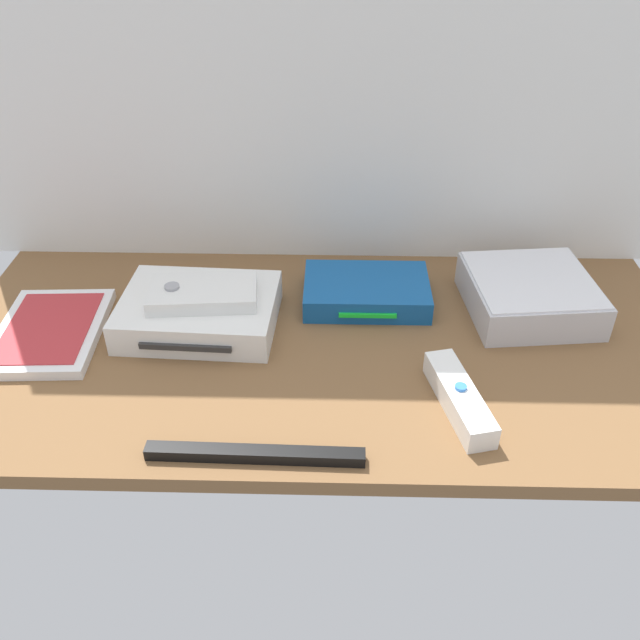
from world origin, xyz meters
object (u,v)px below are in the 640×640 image
remote_classic_pad (203,293)px  game_case (50,331)px  mini_computer (530,294)px  remote_wand (459,398)px  network_router (366,291)px  game_console (199,311)px  sensor_bar (255,454)px

remote_classic_pad → game_case: bearing=-177.0°
mini_computer → remote_wand: bearing=-121.4°
network_router → remote_classic_pad: 23.69cm
game_console → game_case: (-20.00, -3.18, -1.44)cm
game_console → game_case: 20.31cm
game_console → remote_wand: bearing=-22.9°
game_case → game_console: bearing=6.2°
remote_wand → remote_classic_pad: 36.48cm
game_console → remote_wand: game_console is taller
mini_computer → remote_classic_pad: remote_classic_pad is taller
game_case → sensor_bar: size_ratio=0.82×
game_console → remote_classic_pad: remote_classic_pad is taller
game_console → remote_wand: (33.49, -16.17, -0.69)cm
game_case → sensor_bar: 37.25cm
network_router → game_console: bearing=-164.3°
remote_wand → remote_classic_pad: (-32.63, 15.84, 3.90)cm
network_router → remote_classic_pad: remote_classic_pad is taller
game_case → sensor_bar: bearing=-38.6°
mini_computer → remote_wand: 24.64cm
remote_classic_pad → mini_computer: bearing=1.7°
mini_computer → game_case: (-66.32, -8.01, -1.88)cm
game_case → network_router: bearing=9.8°
game_console → network_router: size_ratio=1.21×
mini_computer → sensor_bar: (-36.11, -29.79, -1.94)cm
network_router → sensor_bar: 34.05cm
network_router → remote_classic_pad: bearing=-163.0°
game_console → remote_classic_pad: (0.86, -0.33, 3.21)cm
mini_computer → remote_wand: mini_computer is taller
game_console → network_router: game_console is taller
mini_computer → game_case: mini_computer is taller
game_console → sensor_bar: (10.21, -24.97, -1.50)cm
game_console → sensor_bar: 27.02cm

